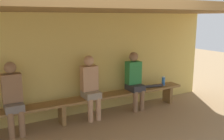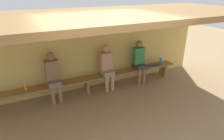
% 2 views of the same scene
% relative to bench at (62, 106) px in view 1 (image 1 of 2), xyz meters
% --- Properties ---
extents(back_wall, '(8.00, 0.20, 2.20)m').
position_rel_bench_xyz_m(back_wall, '(0.00, 0.45, 0.71)').
color(back_wall, '#D8BC60').
rests_on(back_wall, ground).
extents(dugout_roof, '(8.00, 2.80, 0.12)m').
position_rel_bench_xyz_m(dugout_roof, '(0.00, -0.85, 1.87)').
color(dugout_roof, olive).
rests_on(dugout_roof, back_wall).
extents(bench, '(6.00, 0.36, 0.46)m').
position_rel_bench_xyz_m(bench, '(0.00, 0.00, 0.00)').
color(bench, olive).
rests_on(bench, ground).
extents(player_shirtless_tan, '(0.34, 0.42, 1.34)m').
position_rel_bench_xyz_m(player_shirtless_tan, '(0.63, 0.00, 0.34)').
color(player_shirtless_tan, gray).
rests_on(player_shirtless_tan, ground).
extents(player_in_white, '(0.34, 0.42, 1.34)m').
position_rel_bench_xyz_m(player_in_white, '(1.74, 0.00, 0.34)').
color(player_in_white, '#333338').
rests_on(player_in_white, ground).
extents(player_leftmost, '(0.34, 0.42, 1.34)m').
position_rel_bench_xyz_m(player_leftmost, '(-0.89, 0.00, 0.34)').
color(player_leftmost, slate).
rests_on(player_leftmost, ground).
extents(water_bottle_clear, '(0.08, 0.08, 0.23)m').
position_rel_bench_xyz_m(water_bottle_clear, '(2.60, 0.01, 0.18)').
color(water_bottle_clear, blue).
rests_on(water_bottle_clear, bench).
extents(baseball_bat, '(0.80, 0.22, 0.07)m').
position_rel_bench_xyz_m(baseball_bat, '(2.12, -0.00, 0.11)').
color(baseball_bat, '#333338').
rests_on(baseball_bat, bench).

